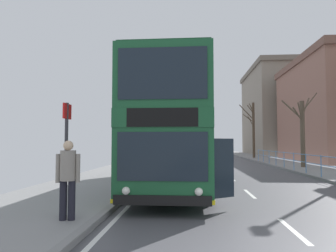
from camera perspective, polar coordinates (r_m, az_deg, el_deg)
The scene contains 7 objects.
double_decker_bus_main at distance 13.21m, azimuth 1.35°, elevation -0.87°, with size 3.24×11.27×4.50m.
pedestrian_railing_far_kerb at distance 19.64m, azimuth 23.76°, elevation -5.66°, with size 0.05×25.00×1.09m.
pedestrian_companion at distance 7.38m, azimuth -17.75°, elevation -8.47°, with size 0.55×0.37×1.75m.
bus_stop_sign_near at distance 7.76m, azimuth -17.99°, elevation -3.46°, with size 0.08×0.44×2.65m.
bare_tree_far_00 at distance 24.35m, azimuth 23.19°, elevation -0.65°, with size 2.26×2.25×5.13m.
bare_tree_far_01 at distance 38.05m, azimuth 15.19°, elevation -0.26°, with size 2.08×2.24×6.45m.
background_building_02 at distance 53.25m, azimuth 21.25°, elevation 2.48°, with size 12.73×16.90×13.63m.
Camera 1 is at (-2.16, -4.26, 1.84)m, focal length 33.54 mm.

